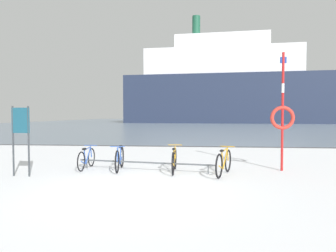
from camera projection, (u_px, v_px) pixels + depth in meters
ground at (188, 124)px, 60.81m from camera, size 80.00×132.00×0.08m
bike_rack at (144, 163)px, 9.63m from camera, size 4.56×0.76×0.31m
bicycle_0 at (87, 158)px, 10.04m from camera, size 0.46×1.61×0.77m
bicycle_1 at (120, 159)px, 9.77m from camera, size 0.46×1.75×0.84m
bicycle_2 at (174, 160)px, 9.44m from camera, size 0.46×1.73×0.84m
bicycle_3 at (224, 163)px, 9.01m from camera, size 0.69×1.72×0.84m
info_sign at (21, 128)px, 8.78m from camera, size 0.55×0.07×2.09m
rescue_post at (283, 115)px, 9.65m from camera, size 0.78×0.12×3.84m
ferry_ship at (224, 87)px, 65.77m from camera, size 44.96×13.41×23.83m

